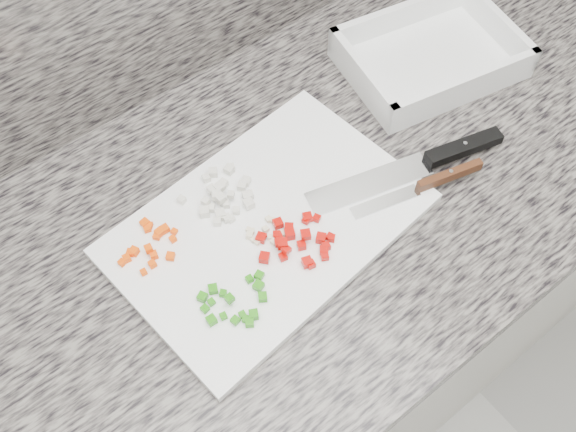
% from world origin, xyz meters
% --- Properties ---
extents(cabinet, '(3.92, 0.62, 0.86)m').
position_xyz_m(cabinet, '(0.00, 1.44, 0.43)').
color(cabinet, white).
rests_on(cabinet, ground).
extents(countertop, '(3.96, 0.64, 0.04)m').
position_xyz_m(countertop, '(0.00, 1.44, 0.88)').
color(countertop, slate).
rests_on(countertop, cabinet).
extents(cutting_board, '(0.44, 0.32, 0.01)m').
position_xyz_m(cutting_board, '(0.00, 1.42, 0.91)').
color(cutting_board, white).
rests_on(cutting_board, countertop).
extents(carrot_pile, '(0.09, 0.08, 0.02)m').
position_xyz_m(carrot_pile, '(-0.15, 1.49, 0.92)').
color(carrot_pile, '#FB4E05').
rests_on(carrot_pile, cutting_board).
extents(onion_pile, '(0.10, 0.09, 0.02)m').
position_xyz_m(onion_pile, '(-0.02, 1.49, 0.92)').
color(onion_pile, silver).
rests_on(onion_pile, cutting_board).
extents(green_pepper_pile, '(0.10, 0.08, 0.02)m').
position_xyz_m(green_pepper_pile, '(-0.10, 1.35, 0.92)').
color(green_pepper_pile, '#22810B').
rests_on(green_pepper_pile, cutting_board).
extents(red_pepper_pile, '(0.11, 0.09, 0.02)m').
position_xyz_m(red_pepper_pile, '(0.01, 1.37, 0.92)').
color(red_pepper_pile, '#B60802').
rests_on(red_pepper_pile, cutting_board).
extents(garlic_pile, '(0.05, 0.05, 0.01)m').
position_xyz_m(garlic_pile, '(-0.01, 1.41, 0.92)').
color(garlic_pile, beige).
rests_on(garlic_pile, cutting_board).
extents(chef_knife, '(0.31, 0.11, 0.02)m').
position_xyz_m(chef_knife, '(0.25, 1.36, 0.92)').
color(chef_knife, silver).
rests_on(chef_knife, cutting_board).
extents(paring_knife, '(0.20, 0.07, 0.02)m').
position_xyz_m(paring_knife, '(0.23, 1.33, 0.92)').
color(paring_knife, silver).
rests_on(paring_knife, cutting_board).
extents(tray, '(0.31, 0.25, 0.06)m').
position_xyz_m(tray, '(0.40, 1.51, 0.92)').
color(tray, white).
rests_on(tray, countertop).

